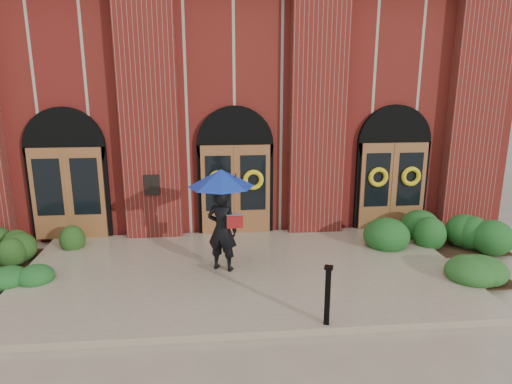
{
  "coord_description": "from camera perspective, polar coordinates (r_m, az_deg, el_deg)",
  "views": [
    {
      "loc": [
        -0.63,
        -9.55,
        4.5
      ],
      "look_at": [
        0.4,
        1.0,
        1.77
      ],
      "focal_mm": 32.0,
      "sensor_mm": 36.0,
      "label": 1
    }
  ],
  "objects": [
    {
      "name": "hedge_front_left",
      "position": [
        11.38,
        -28.63,
        -9.45
      ],
      "size": [
        1.31,
        1.12,
        0.46
      ],
      "primitive_type": "ellipsoid",
      "color": "#1C511E",
      "rests_on": "ground"
    },
    {
      "name": "hedge_front_right",
      "position": [
        11.65,
        24.64,
        -8.15
      ],
      "size": [
        1.6,
        1.37,
        0.57
      ],
      "primitive_type": "ellipsoid",
      "color": "#23531E",
      "rests_on": "ground"
    },
    {
      "name": "hedge_wall_right",
      "position": [
        13.08,
        21.31,
        -4.73
      ],
      "size": [
        3.28,
        1.31,
        0.84
      ],
      "primitive_type": "ellipsoid",
      "color": "#1C501D",
      "rests_on": "ground"
    },
    {
      "name": "hedge_wall_left",
      "position": [
        12.75,
        -26.37,
        -6.11
      ],
      "size": [
        2.72,
        1.09,
        0.7
      ],
      "primitive_type": "ellipsoid",
      "color": "#214316",
      "rests_on": "ground"
    },
    {
      "name": "ground",
      "position": [
        10.57,
        -1.66,
        -10.73
      ],
      "size": [
        90.0,
        90.0,
        0.0
      ],
      "primitive_type": "plane",
      "color": "tan",
      "rests_on": "ground"
    },
    {
      "name": "church_building",
      "position": [
        18.37,
        -3.66,
        11.32
      ],
      "size": [
        16.2,
        12.53,
        7.0
      ],
      "color": "#5E1A14",
      "rests_on": "ground"
    },
    {
      "name": "man_with_umbrella",
      "position": [
        10.14,
        -4.31,
        -1.05
      ],
      "size": [
        1.95,
        1.95,
        2.35
      ],
      "rotation": [
        0.0,
        0.0,
        2.72
      ],
      "color": "black",
      "rests_on": "landing"
    },
    {
      "name": "landing",
      "position": [
        10.68,
        -1.72,
        -10.02
      ],
      "size": [
        10.0,
        5.3,
        0.15
      ],
      "primitive_type": "cube",
      "color": "tan",
      "rests_on": "ground"
    },
    {
      "name": "metal_post",
      "position": [
        8.36,
        8.95,
        -12.49
      ],
      "size": [
        0.19,
        0.19,
        1.11
      ],
      "rotation": [
        0.0,
        0.0,
        -0.35
      ],
      "color": "black",
      "rests_on": "landing"
    }
  ]
}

